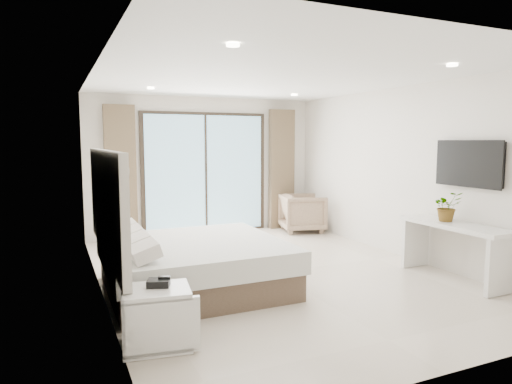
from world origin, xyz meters
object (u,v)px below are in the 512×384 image
bed (193,265)px  console_desk (454,239)px  armchair (303,211)px  nightstand (157,318)px

bed → console_desk: console_desk is taller
armchair → nightstand: bearing=151.1°
nightstand → console_desk: bearing=14.2°
armchair → bed: bearing=145.0°
bed → armchair: armchair is taller
nightstand → console_desk: console_desk is taller
nightstand → console_desk: (4.04, 0.38, 0.29)m
bed → nightstand: bearing=-118.1°
armchair → console_desk: bearing=-162.6°
bed → armchair: (3.09, 2.64, 0.11)m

